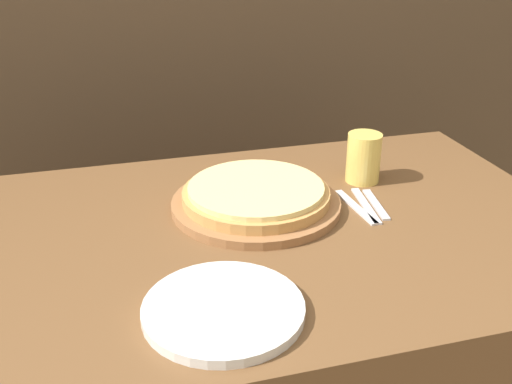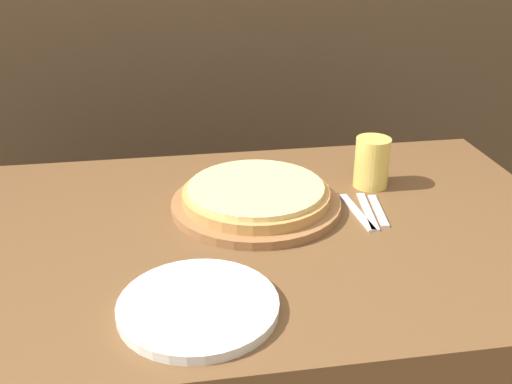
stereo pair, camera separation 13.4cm
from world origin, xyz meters
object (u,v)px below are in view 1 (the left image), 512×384
Objects in this scene: dinner_plate at (223,309)px; beer_glass at (364,156)px; dinner_knife at (366,206)px; pizza_on_board at (256,198)px; fork at (356,207)px; spoon at (376,204)px.

beer_glass is at bearing 44.13° from dinner_plate.
dinner_plate is 1.53× the size of dinner_knife.
pizza_on_board is 0.40m from dinner_plate.
pizza_on_board is 2.13× the size of dinner_knife.
dinner_plate is at bearing -141.12° from fork.
beer_glass is 0.68× the size of fork.
pizza_on_board is at bearing 66.62° from dinner_plate.
beer_glass reaches higher than pizza_on_board.
spoon is at bearing -101.22° from beer_glass.
spoon is at bearing -12.72° from pizza_on_board.
dinner_knife is at bearing -110.90° from beer_glass.
pizza_on_board is at bearing -165.61° from beer_glass.
beer_glass is at bearing 60.52° from fork.
fork is at bearing 180.00° from spoon.
beer_glass is at bearing 78.78° from spoon.
pizza_on_board is 0.23m from fork.
fork and spoon have the same top height.
dinner_knife is (0.24, -0.06, -0.02)m from pizza_on_board.
dinner_plate is at bearing -135.87° from beer_glass.
dinner_knife is (0.03, 0.00, 0.00)m from fork.
pizza_on_board is 2.13× the size of fork.
pizza_on_board is at bearing 167.28° from spoon.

